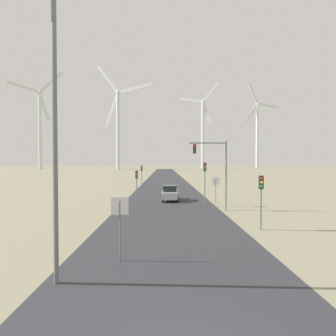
# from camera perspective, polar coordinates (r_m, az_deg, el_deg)

# --- Properties ---
(road_surface) EXTENTS (10.00, 240.00, 0.01)m
(road_surface) POSITION_cam_1_polar(r_m,az_deg,el_deg) (53.42, -0.46, -3.63)
(road_surface) COLOR #2D2D33
(road_surface) RESTS_ON ground
(streetlamp) EXTENTS (3.90, 0.32, 11.24)m
(streetlamp) POSITION_cam_1_polar(r_m,az_deg,el_deg) (10.95, -23.46, 13.80)
(streetlamp) COLOR slate
(streetlamp) RESTS_ON ground
(stop_sign_near) EXTENTS (0.81, 0.07, 2.96)m
(stop_sign_near) POSITION_cam_1_polar(r_m,az_deg,el_deg) (12.52, -10.44, -10.35)
(stop_sign_near) COLOR slate
(stop_sign_near) RESTS_ON ground
(stop_sign_far) EXTENTS (0.81, 0.07, 2.89)m
(stop_sign_far) POSITION_cam_1_polar(r_m,az_deg,el_deg) (29.38, 10.34, -3.74)
(stop_sign_far) COLOR slate
(stop_sign_far) RESTS_ON ground
(traffic_light_post_near_left) EXTENTS (0.28, 0.34, 3.60)m
(traffic_light_post_near_left) POSITION_cam_1_polar(r_m,az_deg,el_deg) (30.63, -6.85, -2.36)
(traffic_light_post_near_left) COLOR slate
(traffic_light_post_near_left) RESTS_ON ground
(traffic_light_post_near_right) EXTENTS (0.28, 0.33, 3.68)m
(traffic_light_post_near_right) POSITION_cam_1_polar(r_m,az_deg,el_deg) (18.77, 19.60, -4.56)
(traffic_light_post_near_right) COLOR slate
(traffic_light_post_near_right) RESTS_ON ground
(traffic_light_post_mid_left) EXTENTS (0.28, 0.33, 4.01)m
(traffic_light_post_mid_left) POSITION_cam_1_polar(r_m,az_deg,el_deg) (43.23, -5.75, -0.90)
(traffic_light_post_mid_left) COLOR slate
(traffic_light_post_mid_left) RESTS_ON ground
(traffic_light_post_mid_right) EXTENTS (0.28, 0.34, 4.54)m
(traffic_light_post_mid_right) POSITION_cam_1_polar(r_m,az_deg,el_deg) (27.30, 8.02, -1.41)
(traffic_light_post_mid_right) COLOR slate
(traffic_light_post_mid_right) RESTS_ON ground
(traffic_light_mast_overhead) EXTENTS (3.60, 0.35, 6.65)m
(traffic_light_mast_overhead) POSITION_cam_1_polar(r_m,az_deg,el_deg) (25.11, 10.01, 1.32)
(traffic_light_mast_overhead) COLOR slate
(traffic_light_mast_overhead) RESTS_ON ground
(car_approaching) EXTENTS (1.98, 4.18, 1.83)m
(car_approaching) POSITION_cam_1_polar(r_m,az_deg,el_deg) (31.30, 0.45, -5.45)
(car_approaching) COLOR #B7BCC1
(car_approaching) RESTS_ON ground
(wind_turbine_far_left) EXTENTS (32.17, 9.49, 64.53)m
(wind_turbine_far_left) POSITION_cam_1_polar(r_m,az_deg,el_deg) (192.25, -26.08, 8.94)
(wind_turbine_far_left) COLOR silver
(wind_turbine_far_left) RESTS_ON ground
(wind_turbine_left) EXTENTS (35.19, 11.87, 65.01)m
(wind_turbine_left) POSITION_cam_1_polar(r_m,az_deg,el_deg) (165.18, -10.83, 9.91)
(wind_turbine_left) COLOR silver
(wind_turbine_left) RESTS_ON ground
(wind_turbine_center) EXTENTS (29.51, 10.26, 64.68)m
(wind_turbine_center) POSITION_cam_1_polar(r_m,az_deg,el_deg) (202.67, 7.58, 8.64)
(wind_turbine_center) COLOR silver
(wind_turbine_center) RESTS_ON ground
(wind_turbine_right) EXTENTS (29.24, 5.76, 69.63)m
(wind_turbine_right) POSITION_cam_1_polar(r_m,az_deg,el_deg) (231.39, 18.84, 7.96)
(wind_turbine_right) COLOR silver
(wind_turbine_right) RESTS_ON ground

